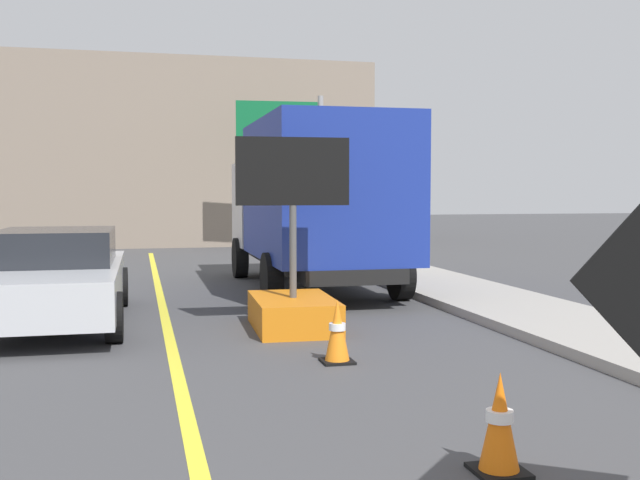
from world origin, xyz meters
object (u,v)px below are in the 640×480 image
at_px(arrow_board_trailer, 293,295).
at_px(traffic_cone_mid_lane, 337,332).
at_px(traffic_cone_near_sign, 499,424).
at_px(pickup_car, 56,277).
at_px(highway_guide_sign, 296,145).
at_px(box_truck, 315,200).

bearing_deg(arrow_board_trailer, traffic_cone_mid_lane, -88.25).
xyz_separation_m(traffic_cone_near_sign, traffic_cone_mid_lane, (-0.21, 3.52, 0.01)).
bearing_deg(pickup_car, traffic_cone_near_sign, -62.77).
bearing_deg(traffic_cone_near_sign, highway_guide_sign, 82.33).
bearing_deg(pickup_car, traffic_cone_mid_lane, -45.58).
bearing_deg(highway_guide_sign, arrow_board_trailer, -102.06).
distance_m(box_truck, highway_guide_sign, 9.38).
height_order(box_truck, traffic_cone_near_sign, box_truck).
height_order(pickup_car, traffic_cone_near_sign, pickup_car).
height_order(box_truck, highway_guide_sign, highway_guide_sign).
height_order(pickup_car, highway_guide_sign, highway_guide_sign).
bearing_deg(traffic_cone_mid_lane, highway_guide_sign, 79.83).
distance_m(box_truck, traffic_cone_mid_lane, 6.61).
bearing_deg(box_truck, arrow_board_trailer, -107.22).
relative_size(arrow_board_trailer, traffic_cone_mid_lane, 3.73).
height_order(arrow_board_trailer, highway_guide_sign, highway_guide_sign).
height_order(arrow_board_trailer, traffic_cone_near_sign, arrow_board_trailer).
distance_m(box_truck, pickup_car, 5.54).
height_order(pickup_car, traffic_cone_mid_lane, pickup_car).
bearing_deg(highway_guide_sign, traffic_cone_near_sign, -97.67).
distance_m(arrow_board_trailer, traffic_cone_near_sign, 5.70).
distance_m(pickup_car, highway_guide_sign, 13.76).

